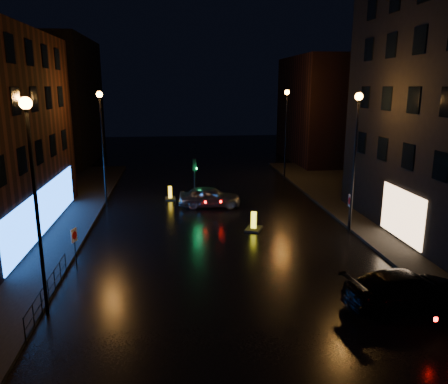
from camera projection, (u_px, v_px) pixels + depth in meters
The scene contains 16 objects.
ground at pixel (237, 282), 19.95m from camera, with size 120.00×120.00×0.00m, color black.
pavement_right at pixel (426, 219), 29.21m from camera, with size 12.00×44.00×0.15m, color black.
building_far_left at pixel (57, 101), 50.29m from camera, with size 8.00×16.00×14.00m, color black.
building_far_right at pixel (325, 110), 51.08m from camera, with size 8.00×14.00×12.00m, color black.
street_lamp_lnear at pixel (33, 176), 15.83m from camera, with size 0.44×0.44×8.37m.
street_lamp_lfar at pixel (102, 131), 31.28m from camera, with size 0.44×0.44×8.37m.
street_lamp_rnear at pixel (356, 142), 25.29m from camera, with size 0.44×0.44×8.37m.
street_lamp_rfar at pixel (286, 121), 40.73m from camera, with size 0.44×0.44×8.37m.
traffic_signal at pixel (195, 197), 33.21m from camera, with size 1.40×2.40×3.45m.
guard_railing at pixel (48, 286), 17.92m from camera, with size 0.05×6.04×1.00m.
silver_hatchback at pixel (210, 197), 32.21m from camera, with size 1.83×4.54×1.55m, color #989A9F.
dark_sedan at pixel (407, 290), 17.53m from camera, with size 2.12×5.22×1.51m, color black.
bollard_near at pixel (254, 226), 27.18m from camera, with size 1.34×1.56×1.15m.
bollard_far at pixel (170, 196), 34.52m from camera, with size 0.83×1.21×1.04m.
road_sign_left at pixel (74, 239), 21.16m from camera, with size 0.19×0.48×2.03m.
road_sign_right at pixel (350, 204), 26.67m from camera, with size 0.13×0.55×2.28m.
Camera 1 is at (-2.69, -18.21, 8.74)m, focal length 35.00 mm.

